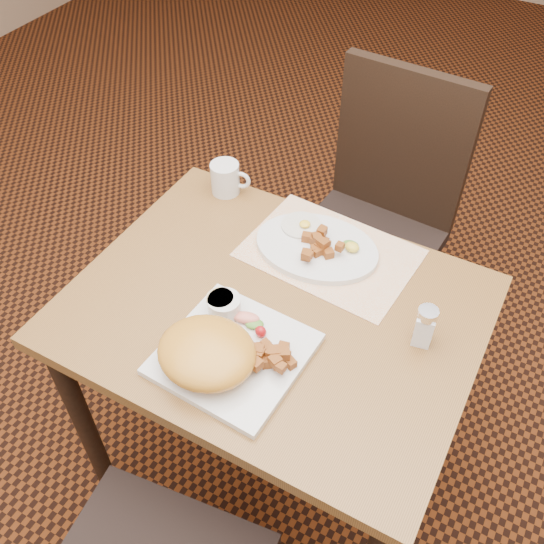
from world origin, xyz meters
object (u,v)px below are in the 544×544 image
at_px(plate_square, 234,354).
at_px(plate_oval, 317,247).
at_px(chair_far, 379,211).
at_px(coffee_mug, 226,178).
at_px(table, 273,336).
at_px(salt_shaker, 425,326).

relative_size(plate_square, plate_oval, 0.92).
relative_size(chair_far, coffee_mug, 8.95).
distance_m(table, plate_oval, 0.24).
height_order(table, coffee_mug, coffee_mug).
relative_size(table, chair_far, 0.93).
relative_size(plate_oval, coffee_mug, 2.81).
height_order(table, plate_square, plate_square).
xyz_separation_m(plate_oval, coffee_mug, (-0.31, 0.09, 0.03)).
xyz_separation_m(chair_far, salt_shaker, (0.31, -0.60, 0.26)).
height_order(plate_oval, coffee_mug, coffee_mug).
bearing_deg(plate_oval, table, -91.88).
height_order(chair_far, salt_shaker, chair_far).
distance_m(chair_far, plate_oval, 0.51).
distance_m(chair_far, plate_square, 0.86).
height_order(salt_shaker, coffee_mug, salt_shaker).
distance_m(table, plate_square, 0.20).
xyz_separation_m(plate_square, coffee_mug, (-0.30, 0.46, 0.04)).
bearing_deg(plate_square, table, 88.07).
distance_m(plate_square, plate_oval, 0.37).
bearing_deg(chair_far, table, 92.45).
xyz_separation_m(table, plate_square, (-0.01, -0.16, 0.12)).
bearing_deg(chair_far, plate_oval, 92.72).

